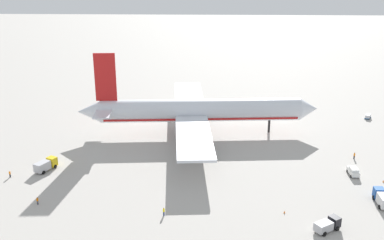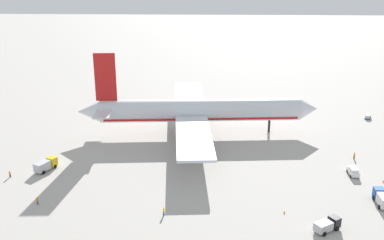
% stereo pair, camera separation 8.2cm
% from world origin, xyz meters
% --- Properties ---
extents(ground_plane, '(600.00, 600.00, 0.00)m').
position_xyz_m(ground_plane, '(0.00, 0.00, 0.00)').
color(ground_plane, '#ADA8A0').
extents(airliner, '(70.18, 67.47, 24.20)m').
position_xyz_m(airliner, '(-1.24, -0.01, 7.01)').
color(airliner, silver).
rests_on(airliner, ground).
extents(service_truck_0, '(4.69, 6.31, 2.61)m').
position_xyz_m(service_truck_0, '(-37.39, -26.38, 1.47)').
color(service_truck_0, yellow).
rests_on(service_truck_0, ground).
extents(service_truck_1, '(5.63, 4.68, 2.42)m').
position_xyz_m(service_truck_1, '(24.94, -50.48, 1.29)').
color(service_truck_1, black).
rests_on(service_truck_1, ground).
extents(service_truck_3, '(2.47, 6.34, 2.63)m').
position_xyz_m(service_truck_3, '(38.79, -40.12, 1.48)').
color(service_truck_3, '#194CA5').
rests_on(service_truck_3, ground).
extents(service_van, '(2.19, 4.38, 1.97)m').
position_xyz_m(service_van, '(36.90, -26.39, 1.03)').
color(service_van, white).
rests_on(service_van, ground).
extents(baggage_cart_0, '(2.70, 3.43, 1.33)m').
position_xyz_m(baggage_cart_0, '(53.85, 15.09, 0.73)').
color(baggage_cart_0, '#26598C').
rests_on(baggage_cart_0, ground).
extents(ground_worker_0, '(0.56, 0.56, 1.74)m').
position_xyz_m(ground_worker_0, '(-6.65, -46.12, 0.88)').
color(ground_worker_0, navy).
rests_on(ground_worker_0, ground).
extents(ground_worker_1, '(0.49, 0.49, 1.77)m').
position_xyz_m(ground_worker_1, '(39.94, -16.98, 0.90)').
color(ground_worker_1, black).
rests_on(ground_worker_1, ground).
extents(ground_worker_2, '(0.56, 0.56, 1.64)m').
position_xyz_m(ground_worker_2, '(-44.64, -30.39, 0.83)').
color(ground_worker_2, black).
rests_on(ground_worker_2, ground).
extents(ground_worker_3, '(0.49, 0.49, 1.66)m').
position_xyz_m(ground_worker_3, '(-33.63, -42.68, 0.84)').
color(ground_worker_3, '#3F3F47').
rests_on(ground_worker_3, ground).
extents(traffic_cone_0, '(0.36, 0.36, 0.55)m').
position_xyz_m(traffic_cone_0, '(-31.63, 33.86, 0.28)').
color(traffic_cone_0, orange).
rests_on(traffic_cone_0, ground).
extents(traffic_cone_1, '(0.36, 0.36, 0.55)m').
position_xyz_m(traffic_cone_1, '(42.83, -29.91, 0.28)').
color(traffic_cone_1, orange).
rests_on(traffic_cone_1, ground).
extents(traffic_cone_2, '(0.36, 0.36, 0.55)m').
position_xyz_m(traffic_cone_2, '(17.81, -44.35, 0.28)').
color(traffic_cone_2, orange).
rests_on(traffic_cone_2, ground).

